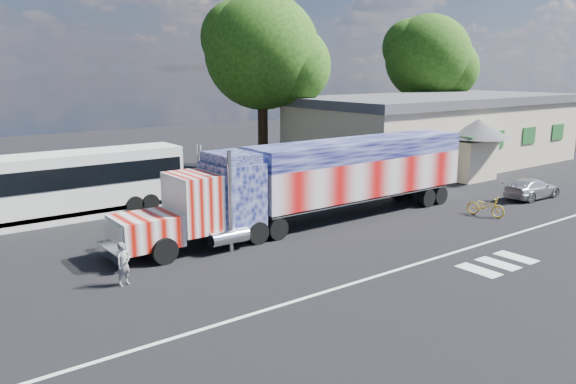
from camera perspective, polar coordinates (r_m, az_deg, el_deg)
ground at (r=22.61m, az=4.58°, el=-6.02°), size 100.00×100.00×0.00m
lane_markings at (r=21.35m, az=14.83°, el=-7.53°), size 30.00×2.67×0.01m
semi_truck at (r=26.42m, az=3.64°, el=1.36°), size 18.97×3.00×4.04m
coach_bus at (r=29.15m, az=-21.27°, el=0.72°), size 10.97×2.55×3.19m
hall_building at (r=43.71m, az=15.02°, el=6.07°), size 22.40×12.80×5.20m
parked_car at (r=34.35m, az=23.55°, el=0.34°), size 3.91×1.70×1.12m
woman at (r=19.70m, az=-16.38°, el=-7.03°), size 0.64×0.52×1.51m
bicycle at (r=29.35m, az=19.44°, el=-1.39°), size 1.10×1.98×0.99m
tree_far_ne at (r=52.47m, az=14.18°, el=13.03°), size 7.93×7.55×11.85m
tree_ne_a at (r=39.47m, az=-2.44°, el=13.95°), size 8.25×7.86×12.18m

